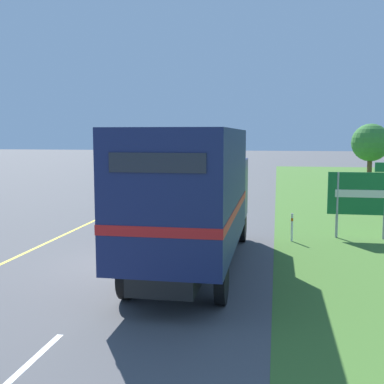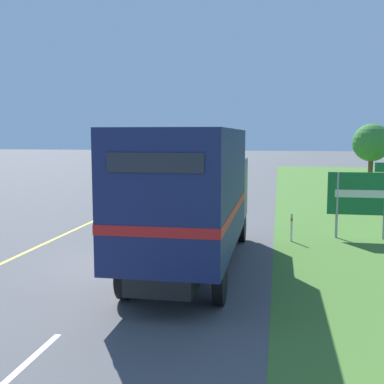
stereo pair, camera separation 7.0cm
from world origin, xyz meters
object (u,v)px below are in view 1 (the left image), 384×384
(delineator_post, at_px, (292,226))
(lead_car_white, at_px, (172,181))
(horse_trailer_truck, at_px, (193,193))
(roadside_tree_far, at_px, (371,143))
(highway_sign, at_px, (363,194))

(delineator_post, bearing_deg, lead_car_white, 121.69)
(horse_trailer_truck, bearing_deg, roadside_tree_far, 70.92)
(highway_sign, bearing_deg, lead_car_white, 132.85)
(lead_car_white, xyz_separation_m, delineator_post, (6.33, -10.25, -0.48))
(highway_sign, bearing_deg, delineator_post, -159.59)
(highway_sign, bearing_deg, horse_trailer_truck, -135.78)
(roadside_tree_far, bearing_deg, lead_car_white, -136.68)
(highway_sign, xyz_separation_m, delineator_post, (-2.36, -0.88, -1.04))
(roadside_tree_far, height_order, delineator_post, roadside_tree_far)
(highway_sign, relative_size, delineator_post, 2.76)
(roadside_tree_far, distance_m, delineator_post, 23.32)
(lead_car_white, xyz_separation_m, highway_sign, (8.69, -9.37, 0.56))
(delineator_post, bearing_deg, horse_trailer_truck, -123.56)
(horse_trailer_truck, height_order, delineator_post, horse_trailer_truck)
(horse_trailer_truck, height_order, lead_car_white, horse_trailer_truck)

